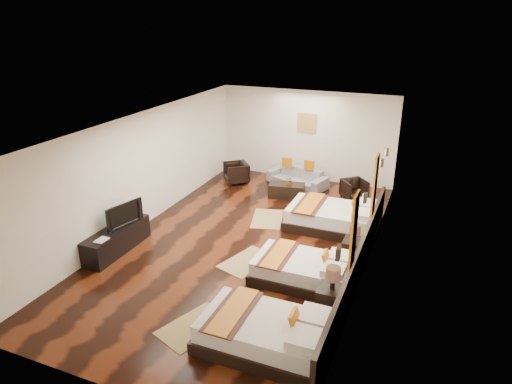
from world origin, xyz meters
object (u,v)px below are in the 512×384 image
at_px(tv_console, 117,240).
at_px(sofa, 298,177).
at_px(armchair_right, 354,189).
at_px(book, 97,239).
at_px(bed_far, 334,217).
at_px(table_plant, 290,181).
at_px(nightstand_a, 331,298).
at_px(figurine, 135,209).
at_px(nightstand_b, 353,248).
at_px(tv, 122,214).
at_px(coffee_table, 287,191).
at_px(bed_mid, 304,270).
at_px(bed_near, 266,333).
at_px(armchair_left, 236,173).

height_order(tv_console, sofa, tv_console).
bearing_deg(armchair_right, book, -168.15).
distance_m(bed_far, table_plant, 2.18).
distance_m(nightstand_a, tv_console, 4.97).
xyz_separation_m(bed_far, tv_console, (-4.20, -2.94, -0.02)).
bearing_deg(figurine, sofa, 62.42).
distance_m(bed_far, nightstand_b, 1.59).
height_order(nightstand_a, tv, tv).
bearing_deg(sofa, coffee_table, -72.60).
bearing_deg(bed_mid, nightstand_b, 56.77).
distance_m(nightstand_b, table_plant, 3.71).
distance_m(nightstand_a, nightstand_b, 1.99).
xyz_separation_m(tv, coffee_table, (2.42, 4.22, -0.62)).
bearing_deg(bed_near, nightstand_b, 76.86).
distance_m(bed_near, sofa, 7.35).
height_order(bed_mid, armchair_left, bed_mid).
distance_m(nightstand_a, table_plant, 5.38).
distance_m(sofa, table_plant, 1.12).
bearing_deg(book, bed_near, -14.46).
height_order(nightstand_a, armchair_right, nightstand_a).
bearing_deg(figurine, bed_far, 27.72).
relative_size(bed_far, sofa, 1.19).
xyz_separation_m(bed_far, tv, (-4.15, -2.74, 0.53)).
bearing_deg(coffee_table, bed_far, -40.69).
xyz_separation_m(bed_near, book, (-4.20, 1.08, 0.29)).
xyz_separation_m(nightstand_a, figurine, (-4.95, 1.18, 0.39)).
relative_size(armchair_left, coffee_table, 0.71).
bearing_deg(nightstand_a, sofa, 112.65).
bearing_deg(tv, armchair_right, -27.19).
bearing_deg(sofa, armchair_right, 3.35).
height_order(book, armchair_right, armchair_right).
xyz_separation_m(bed_near, armchair_right, (0.10, 6.69, 0.02)).
xyz_separation_m(bed_mid, book, (-4.19, -0.98, 0.31)).
bearing_deg(nightstand_b, figurine, -170.77).
relative_size(book, figurine, 0.86).
bearing_deg(book, bed_far, 40.03).
height_order(armchair_left, table_plant, table_plant).
bearing_deg(tv_console, armchair_right, 49.45).
bearing_deg(armchair_left, coffee_table, 33.57).
relative_size(nightstand_a, armchair_right, 1.48).
height_order(figurine, armchair_left, figurine).
height_order(bed_near, coffee_table, bed_near).
relative_size(bed_near, bed_mid, 1.07).
bearing_deg(book, tv, 86.39).
relative_size(coffee_table, table_plant, 4.03).
xyz_separation_m(sofa, table_plant, (0.11, -1.08, 0.25)).
xyz_separation_m(bed_mid, armchair_left, (-3.56, 4.58, 0.07)).
height_order(nightstand_a, nightstand_b, nightstand_a).
distance_m(armchair_left, armchair_right, 3.67).
distance_m(nightstand_a, figurine, 5.10).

